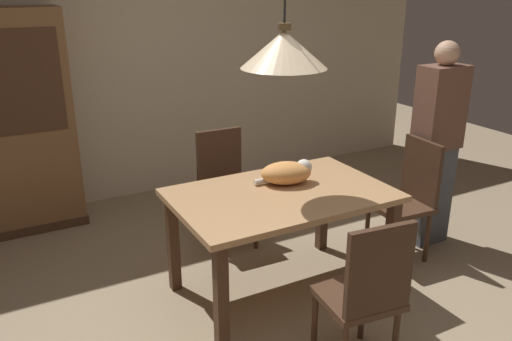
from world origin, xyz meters
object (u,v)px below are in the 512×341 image
at_px(chair_near_front, 366,291).
at_px(person_standing, 436,146).
at_px(chair_right_side, 409,195).
at_px(chair_far_back, 225,183).
at_px(dining_table, 281,207).
at_px(pendant_lamp, 284,49).
at_px(cat_sleeping, 288,172).
at_px(hutch_bookcase, 2,130).

xyz_separation_m(chair_near_front, person_standing, (1.48, 0.97, 0.31)).
height_order(chair_right_side, person_standing, person_standing).
bearing_deg(chair_far_back, dining_table, -90.12).
height_order(chair_near_front, pendant_lamp, pendant_lamp).
height_order(chair_far_back, cat_sleeping, chair_far_back).
xyz_separation_m(chair_near_front, hutch_bookcase, (-1.49, 2.83, 0.38)).
height_order(chair_right_side, chair_near_front, same).
relative_size(chair_right_side, hutch_bookcase, 0.50).
distance_m(cat_sleeping, person_standing, 1.35).
xyz_separation_m(chair_far_back, hutch_bookcase, (-1.50, 1.07, 0.38)).
distance_m(dining_table, person_standing, 1.48).
xyz_separation_m(chair_right_side, person_standing, (0.34, 0.10, 0.31)).
bearing_deg(dining_table, pendant_lamp, 53.13).
height_order(dining_table, chair_near_front, chair_near_front).
distance_m(dining_table, chair_near_front, 0.89).
distance_m(cat_sleeping, pendant_lamp, 0.85).
relative_size(dining_table, person_standing, 0.86).
xyz_separation_m(chair_near_front, cat_sleeping, (0.13, 1.00, 0.32)).
bearing_deg(chair_far_back, pendant_lamp, -90.12).
bearing_deg(cat_sleeping, pendant_lamp, -134.85).
xyz_separation_m(dining_table, chair_far_back, (0.00, 0.88, -0.14)).
relative_size(dining_table, chair_far_back, 1.51).
bearing_deg(hutch_bookcase, chair_near_front, -62.26).
height_order(chair_near_front, cat_sleeping, chair_near_front).
distance_m(pendant_lamp, hutch_bookcase, 2.58).
bearing_deg(pendant_lamp, chair_right_side, -0.25).
bearing_deg(pendant_lamp, person_standing, 3.73).
relative_size(chair_near_front, cat_sleeping, 2.30).
height_order(dining_table, person_standing, person_standing).
bearing_deg(chair_right_side, pendant_lamp, 179.75).
bearing_deg(chair_right_side, hutch_bookcase, 143.28).
xyz_separation_m(dining_table, pendant_lamp, (0.00, 0.00, 1.01)).
relative_size(dining_table, pendant_lamp, 1.08).
distance_m(chair_right_side, chair_far_back, 1.43).
bearing_deg(person_standing, chair_far_back, 151.93).
relative_size(hutch_bookcase, person_standing, 1.14).
bearing_deg(chair_far_back, chair_near_front, -90.34).
xyz_separation_m(dining_table, chair_near_front, (-0.01, -0.88, -0.14)).
relative_size(cat_sleeping, hutch_bookcase, 0.22).
xyz_separation_m(chair_far_back, cat_sleeping, (0.12, -0.76, 0.32)).
xyz_separation_m(cat_sleeping, pendant_lamp, (-0.12, -0.12, 0.84)).
bearing_deg(dining_table, chair_far_back, 89.88).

